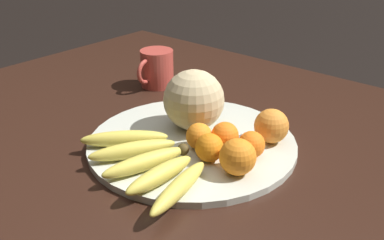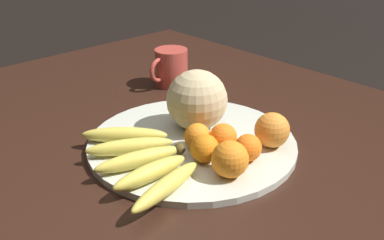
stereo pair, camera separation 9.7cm
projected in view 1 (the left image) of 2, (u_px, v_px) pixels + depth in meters
The scene contains 12 objects.
kitchen_table at pixel (198, 163), 1.07m from camera, with size 1.60×1.17×0.70m.
fruit_bowl at pixel (192, 143), 1.00m from camera, with size 0.46×0.46×0.01m.
melon at pixel (194, 100), 1.02m from camera, with size 0.14×0.14×0.14m.
banana_bunch at pixel (146, 160), 0.88m from camera, with size 0.33×0.23×0.04m.
orange_front_left at pixel (271, 126), 0.98m from camera, with size 0.08×0.08×0.08m.
orange_front_right at pixel (209, 148), 0.91m from camera, with size 0.06×0.06×0.06m.
orange_mid_center at pixel (251, 145), 0.92m from camera, with size 0.06×0.06×0.06m.
orange_back_left at pixel (199, 136), 0.95m from camera, with size 0.06×0.06×0.06m.
orange_back_right at pixel (238, 157), 0.86m from camera, with size 0.07×0.07×0.07m.
orange_top_small at pixel (225, 136), 0.95m from camera, with size 0.06×0.06×0.06m.
produce_tag at pixel (234, 137), 1.01m from camera, with size 0.09×0.05×0.00m.
ceramic_mug at pixel (156, 68), 1.31m from camera, with size 0.10×0.14×0.11m.
Camera 1 is at (0.59, -0.71, 1.19)m, focal length 42.00 mm.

